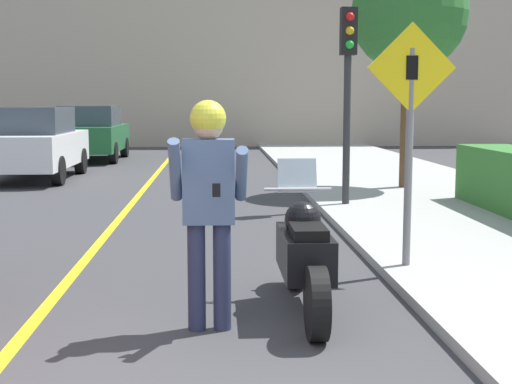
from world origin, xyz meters
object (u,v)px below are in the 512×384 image
(person_biker, at_px, (209,189))
(motorcycle, at_px, (304,255))
(street_tree, at_px, (409,15))
(crossing_sign, at_px, (410,121))
(traffic_light, at_px, (348,67))
(parked_car_green, at_px, (91,133))
(parked_car_white, at_px, (33,143))

(person_biker, bearing_deg, motorcycle, 30.48)
(person_biker, height_order, street_tree, street_tree)
(crossing_sign, distance_m, traffic_light, 4.59)
(person_biker, xyz_separation_m, parked_car_green, (-3.78, 16.77, -0.26))
(motorcycle, bearing_deg, crossing_sign, 45.18)
(street_tree, relative_size, parked_car_green, 1.08)
(motorcycle, distance_m, parked_car_green, 16.93)
(crossing_sign, bearing_deg, street_tree, 75.18)
(parked_car_white, bearing_deg, person_biker, -69.71)
(parked_car_green, bearing_deg, street_tree, -47.24)
(parked_car_white, bearing_deg, street_tree, -19.10)
(crossing_sign, xyz_separation_m, traffic_light, (0.19, 4.52, 0.76))
(crossing_sign, relative_size, parked_car_green, 0.59)
(crossing_sign, height_order, parked_car_green, crossing_sign)
(traffic_light, distance_m, street_tree, 3.04)
(traffic_light, relative_size, street_tree, 0.71)
(street_tree, bearing_deg, motorcycle, -110.61)
(person_biker, xyz_separation_m, crossing_sign, (2.03, 1.71, 0.48))
(traffic_light, bearing_deg, street_tree, 55.00)
(motorcycle, bearing_deg, traffic_light, 76.18)
(motorcycle, xyz_separation_m, crossing_sign, (1.23, 1.23, 1.11))
(traffic_light, distance_m, parked_car_white, 8.32)
(person_biker, xyz_separation_m, parked_car_white, (-4.18, 11.32, -0.26))
(motorcycle, bearing_deg, parked_car_green, 105.71)
(person_biker, relative_size, street_tree, 0.40)
(person_biker, xyz_separation_m, street_tree, (3.84, 8.54, 2.36))
(motorcycle, distance_m, street_tree, 9.12)
(motorcycle, height_order, person_biker, person_biker)
(parked_car_white, height_order, parked_car_green, same)
(person_biker, xyz_separation_m, traffic_light, (2.22, 6.23, 1.23))
(traffic_light, bearing_deg, motorcycle, -103.82)
(crossing_sign, bearing_deg, traffic_light, 87.60)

